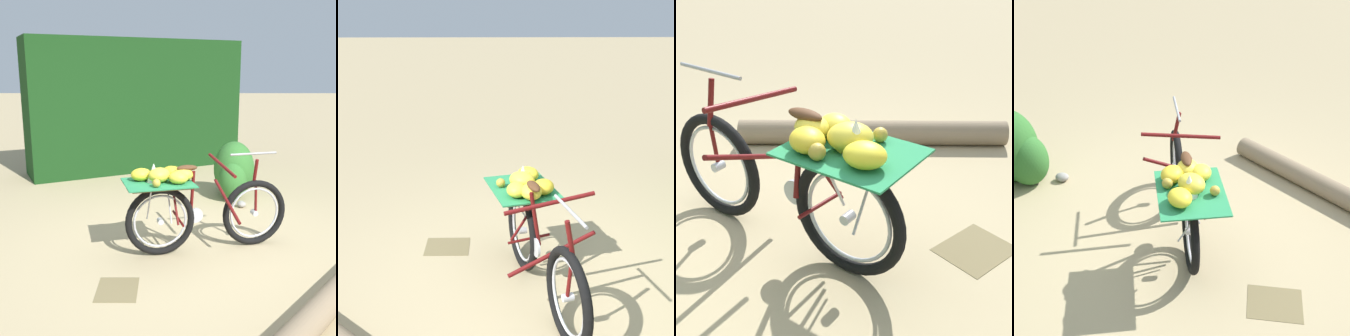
# 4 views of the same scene
# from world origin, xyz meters

# --- Properties ---
(ground_plane) EXTENTS (60.00, 60.00, 0.00)m
(ground_plane) POSITION_xyz_m (0.00, 0.00, 0.00)
(ground_plane) COLOR tan
(bicycle) EXTENTS (0.88, 1.79, 1.03)m
(bicycle) POSITION_xyz_m (-0.07, 0.06, 0.52)
(bicycle) COLOR black
(bicycle) RESTS_ON ground_plane
(fallen_log) EXTENTS (1.95, 1.70, 0.22)m
(fallen_log) POSITION_xyz_m (-1.45, -0.77, 0.11)
(fallen_log) COLOR #7F6B51
(fallen_log) RESTS_ON ground_plane
(leaf_litter_patch) EXTENTS (0.44, 0.36, 0.01)m
(leaf_litter_patch) POSITION_xyz_m (-0.90, 0.78, 0.00)
(leaf_litter_patch) COLOR olive
(leaf_litter_patch) RESTS_ON ground_plane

